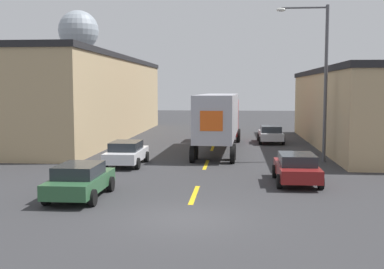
# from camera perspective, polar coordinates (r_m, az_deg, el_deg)

# --- Properties ---
(ground_plane) EXTENTS (160.00, 160.00, 0.00)m
(ground_plane) POSITION_cam_1_polar(r_m,az_deg,el_deg) (16.40, -0.85, -9.99)
(ground_plane) COLOR #333335
(road_centerline) EXTENTS (0.20, 19.35, 0.01)m
(road_centerline) POSITION_cam_1_polar(r_m,az_deg,el_deg) (27.76, 1.68, -3.58)
(road_centerline) COLOR gold
(road_centerline) RESTS_ON ground_plane
(warehouse_left) EXTENTS (8.87, 30.13, 7.14)m
(warehouse_left) POSITION_cam_1_polar(r_m,az_deg,el_deg) (43.96, -12.87, 4.30)
(warehouse_left) COLOR tan
(warehouse_left) RESTS_ON ground_plane
(semi_truck) EXTENTS (3.10, 14.43, 3.97)m
(semi_truck) POSITION_cam_1_polar(r_m,az_deg,el_deg) (34.32, 3.31, 2.12)
(semi_truck) COLOR #B21919
(semi_truck) RESTS_ON ground_plane
(parked_car_left_near) EXTENTS (2.00, 4.22, 1.39)m
(parked_car_left_near) POSITION_cam_1_polar(r_m,az_deg,el_deg) (19.78, -13.13, -5.27)
(parked_car_left_near) COLOR #2D5B38
(parked_car_left_near) RESTS_ON ground_plane
(parked_car_right_near) EXTENTS (2.00, 4.22, 1.39)m
(parked_car_right_near) POSITION_cam_1_polar(r_m,az_deg,el_deg) (22.76, 12.29, -3.86)
(parked_car_right_near) COLOR maroon
(parked_car_right_near) RESTS_ON ground_plane
(parked_car_right_far) EXTENTS (2.00, 4.22, 1.39)m
(parked_car_right_far) POSITION_cam_1_polar(r_m,az_deg,el_deg) (39.19, 9.31, 0.07)
(parked_car_right_far) COLOR #B2B2B7
(parked_car_right_far) RESTS_ON ground_plane
(parked_car_left_far) EXTENTS (2.00, 4.22, 1.39)m
(parked_car_left_far) POSITION_cam_1_polar(r_m,az_deg,el_deg) (27.63, -7.77, -2.15)
(parked_car_left_far) COLOR silver
(parked_car_left_far) RESTS_ON ground_plane
(water_tower) EXTENTS (6.27, 6.27, 16.56)m
(water_tower) POSITION_cam_1_polar(r_m,az_deg,el_deg) (79.17, -13.30, 11.76)
(water_tower) COLOR #47474C
(water_tower) RESTS_ON ground_plane
(street_lamp) EXTENTS (3.07, 0.32, 9.24)m
(street_lamp) POSITION_cam_1_polar(r_m,az_deg,el_deg) (29.62, 14.95, 7.16)
(street_lamp) COLOR #4C4C51
(street_lamp) RESTS_ON ground_plane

